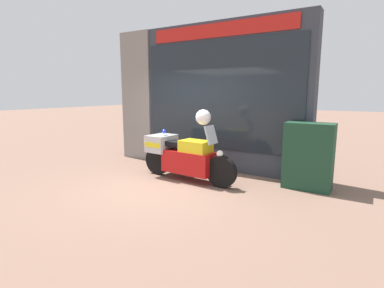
{
  "coord_description": "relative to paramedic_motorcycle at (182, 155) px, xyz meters",
  "views": [
    {
      "loc": [
        3.74,
        -4.68,
        1.91
      ],
      "look_at": [
        0.12,
        1.18,
        0.72
      ],
      "focal_mm": 28.0,
      "sensor_mm": 36.0,
      "label": 1
    }
  ],
  "objects": [
    {
      "name": "utility_cabinet",
      "position": [
        2.49,
        0.77,
        0.12
      ],
      "size": [
        0.91,
        0.47,
        1.33
      ],
      "primitive_type": "cube",
      "color": "#193D28",
      "rests_on": "ground"
    },
    {
      "name": "ground_plane",
      "position": [
        -0.17,
        -0.69,
        -0.54
      ],
      "size": [
        60.0,
        60.0,
        0.0
      ],
      "primitive_type": "plane",
      "color": "#7A5B4C"
    },
    {
      "name": "paramedic_motorcycle",
      "position": [
        0.0,
        0.0,
        0.0
      ],
      "size": [
        2.39,
        0.66,
        1.25
      ],
      "rotation": [
        0.0,
        0.0,
        -0.07
      ],
      "color": "black",
      "rests_on": "ground"
    },
    {
      "name": "window_display",
      "position": [
        0.26,
        1.34,
        -0.07
      ],
      "size": [
        3.81,
        0.3,
        1.97
      ],
      "color": "slate",
      "rests_on": "ground"
    },
    {
      "name": "white_helmet",
      "position": [
        0.55,
        -0.04,
        0.87
      ],
      "size": [
        0.32,
        0.32,
        0.32
      ],
      "primitive_type": "sphere",
      "color": "white",
      "rests_on": "paramedic_motorcycle"
    },
    {
      "name": "shop_building",
      "position": [
        -0.58,
        1.31,
        1.24
      ],
      "size": [
        5.27,
        0.55,
        3.56
      ],
      "color": "#333842",
      "rests_on": "ground"
    }
  ]
}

